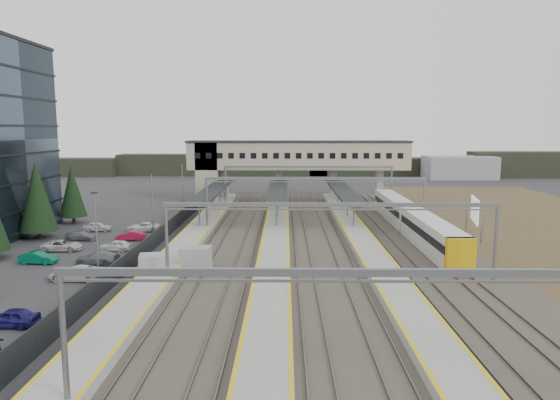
{
  "coord_description": "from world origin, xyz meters",
  "views": [
    {
      "loc": [
        8.14,
        -49.56,
        13.35
      ],
      "look_at": [
        7.44,
        15.7,
        4.0
      ],
      "focal_mm": 32.0,
      "sensor_mm": 36.0,
      "label": 1
    }
  ],
  "objects_px": {
    "relay_cabin_near": "(196,259)",
    "train": "(411,221)",
    "relay_cabin_far": "(153,266)",
    "billboard": "(475,211)",
    "footbridge": "(283,158)"
  },
  "relations": [
    {
      "from": "relay_cabin_near",
      "to": "train",
      "type": "distance_m",
      "value": 29.25
    },
    {
      "from": "relay_cabin_far",
      "to": "billboard",
      "type": "height_order",
      "value": "billboard"
    },
    {
      "from": "train",
      "to": "billboard",
      "type": "height_order",
      "value": "billboard"
    },
    {
      "from": "relay_cabin_near",
      "to": "train",
      "type": "bearing_deg",
      "value": 33.79
    },
    {
      "from": "relay_cabin_near",
      "to": "relay_cabin_far",
      "type": "xyz_separation_m",
      "value": [
        -3.56,
        -1.95,
        -0.12
      ]
    },
    {
      "from": "relay_cabin_far",
      "to": "footbridge",
      "type": "height_order",
      "value": "footbridge"
    },
    {
      "from": "billboard",
      "to": "train",
      "type": "bearing_deg",
      "value": 165.46
    },
    {
      "from": "train",
      "to": "billboard",
      "type": "relative_size",
      "value": 6.27
    },
    {
      "from": "relay_cabin_near",
      "to": "relay_cabin_far",
      "type": "relative_size",
      "value": 1.1
    },
    {
      "from": "relay_cabin_near",
      "to": "train",
      "type": "height_order",
      "value": "train"
    },
    {
      "from": "train",
      "to": "billboard",
      "type": "bearing_deg",
      "value": -14.54
    },
    {
      "from": "footbridge",
      "to": "billboard",
      "type": "distance_m",
      "value": 39.59
    },
    {
      "from": "relay_cabin_far",
      "to": "train",
      "type": "xyz_separation_m",
      "value": [
        27.87,
        18.22,
        0.84
      ]
    },
    {
      "from": "relay_cabin_near",
      "to": "footbridge",
      "type": "distance_m",
      "value": 47.13
    },
    {
      "from": "relay_cabin_far",
      "to": "billboard",
      "type": "relative_size",
      "value": 0.45
    }
  ]
}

